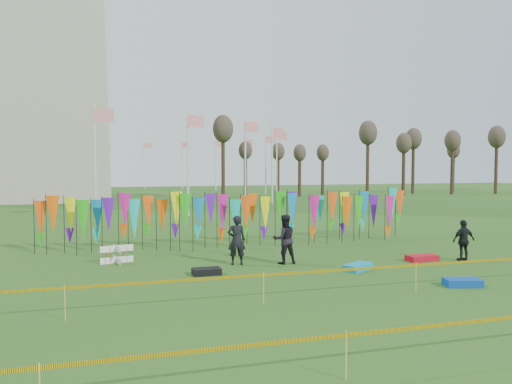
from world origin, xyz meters
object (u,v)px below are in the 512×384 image
object	(u,v)px
kite_bag_turquoise	(358,267)
kite_bag_black	(206,271)
person_right	(464,240)
kite_bag_blue	(462,282)
box_kite	(117,254)
person_left	(237,240)
person_mid	(284,239)
kite_bag_red	(422,258)

from	to	relation	value
kite_bag_turquoise	kite_bag_black	bearing A→B (deg)	171.11
person_right	kite_bag_blue	bearing A→B (deg)	51.72
box_kite	person_right	size ratio (longest dim) A/B	0.44
person_right	kite_bag_turquoise	distance (m)	5.02
person_right	person_left	bearing A→B (deg)	-10.61
person_right	kite_bag_turquoise	size ratio (longest dim) A/B	1.38
box_kite	person_mid	bearing A→B (deg)	-16.72
kite_bag_turquoise	box_kite	bearing A→B (deg)	155.57
person_left	kite_bag_blue	distance (m)	8.18
person_mid	kite_bag_turquoise	distance (m)	3.06
box_kite	person_left	bearing A→B (deg)	-19.50
kite_bag_turquoise	kite_bag_red	size ratio (longest dim) A/B	0.94
kite_bag_blue	kite_bag_black	xyz separation A→B (m)	(-7.54, 4.00, -0.00)
kite_bag_red	box_kite	bearing A→B (deg)	166.02
person_left	kite_bag_red	bearing A→B (deg)	176.48
person_mid	box_kite	bearing A→B (deg)	-15.01
person_left	person_mid	xyz separation A→B (m)	(1.86, -0.32, 0.01)
kite_bag_turquoise	kite_bag_black	world-z (taller)	kite_bag_turquoise
box_kite	kite_bag_red	distance (m)	12.23
kite_bag_blue	kite_bag_red	bearing A→B (deg)	71.87
person_mid	kite_bag_red	world-z (taller)	person_mid
box_kite	kite_bag_blue	bearing A→B (deg)	-33.58
person_mid	person_right	world-z (taller)	person_mid
person_mid	person_right	distance (m)	7.31
kite_bag_blue	person_left	bearing A→B (deg)	138.29
person_left	person_mid	distance (m)	1.88
kite_bag_red	kite_bag_black	size ratio (longest dim) A/B	1.28
box_kite	person_mid	world-z (taller)	person_mid
person_right	kite_bag_red	xyz separation A→B (m)	(-1.59, 0.49, -0.72)
kite_bag_blue	kite_bag_black	distance (m)	8.54
box_kite	person_right	xyz separation A→B (m)	(13.46, -3.45, 0.47)
kite_bag_black	person_mid	bearing A→B (deg)	18.40
person_mid	kite_bag_blue	world-z (taller)	person_mid
person_left	kite_bag_black	xyz separation A→B (m)	(-1.47, -1.42, -0.85)
person_left	kite_bag_turquoise	bearing A→B (deg)	157.52
person_right	kite_bag_red	size ratio (longest dim) A/B	1.30
kite_bag_blue	kite_bag_black	size ratio (longest dim) A/B	1.14
person_mid	kite_bag_blue	xyz separation A→B (m)	(4.22, -5.10, -0.85)
person_left	kite_bag_blue	bearing A→B (deg)	145.28
person_mid	person_right	xyz separation A→B (m)	(7.14, -1.55, -0.13)
kite_bag_turquoise	kite_bag_blue	xyz separation A→B (m)	(2.04, -3.14, -0.00)
box_kite	person_left	size ratio (longest dim) A/B	0.38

